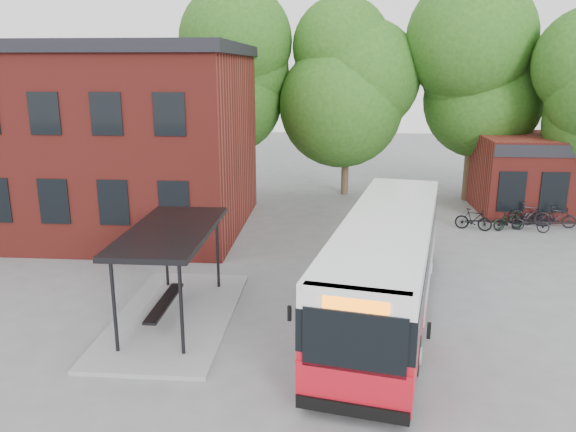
# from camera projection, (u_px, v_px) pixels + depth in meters

# --- Properties ---
(ground) EXTENTS (100.00, 100.00, 0.00)m
(ground) POSITION_uv_depth(u_px,v_px,m) (322.00, 309.00, 17.90)
(ground) COLOR slate
(station_building) EXTENTS (18.40, 10.40, 8.50)m
(station_building) POSITION_uv_depth(u_px,v_px,m) (52.00, 138.00, 26.49)
(station_building) COLOR maroon
(station_building) RESTS_ON ground
(bus_shelter) EXTENTS (3.60, 7.00, 2.90)m
(bus_shelter) POSITION_uv_depth(u_px,v_px,m) (173.00, 274.00, 16.92)
(bus_shelter) COLOR black
(bus_shelter) RESTS_ON ground
(bike_rail) EXTENTS (5.20, 0.10, 0.38)m
(bike_rail) POSITION_uv_depth(u_px,v_px,m) (521.00, 225.00, 26.77)
(bike_rail) COLOR black
(bike_rail) RESTS_ON ground
(tree_0) EXTENTS (7.92, 7.92, 11.00)m
(tree_0) POSITION_uv_depth(u_px,v_px,m) (225.00, 103.00, 32.37)
(tree_0) COLOR #235215
(tree_0) RESTS_ON ground
(tree_1) EXTENTS (7.92, 7.92, 10.40)m
(tree_1) POSITION_uv_depth(u_px,v_px,m) (347.00, 107.00, 32.86)
(tree_1) COLOR #235215
(tree_1) RESTS_ON ground
(tree_2) EXTENTS (7.92, 7.92, 11.00)m
(tree_2) POSITION_uv_depth(u_px,v_px,m) (473.00, 104.00, 31.28)
(tree_2) COLOR #235215
(tree_2) RESTS_ON ground
(city_bus) EXTENTS (5.02, 12.52, 3.11)m
(city_bus) POSITION_uv_depth(u_px,v_px,m) (387.00, 265.00, 17.34)
(city_bus) COLOR red
(city_bus) RESTS_ON ground
(bicycle_1) EXTENTS (1.77, 1.05, 1.03)m
(bicycle_1) POSITION_uv_depth(u_px,v_px,m) (474.00, 219.00, 26.51)
(bicycle_1) COLOR black
(bicycle_1) RESTS_ON ground
(bicycle_2) EXTENTS (1.71, 1.15, 0.85)m
(bicycle_2) POSITION_uv_depth(u_px,v_px,m) (508.00, 220.00, 26.68)
(bicycle_2) COLOR #093713
(bicycle_2) RESTS_ON ground
(bicycle_3) EXTENTS (1.63, 0.94, 0.94)m
(bicycle_3) POSITION_uv_depth(u_px,v_px,m) (508.00, 221.00, 26.43)
(bicycle_3) COLOR black
(bicycle_3) RESTS_ON ground
(bicycle_4) EXTENTS (1.73, 1.18, 0.86)m
(bicycle_4) POSITION_uv_depth(u_px,v_px,m) (531.00, 223.00, 26.29)
(bicycle_4) COLOR black
(bicycle_4) RESTS_ON ground
(bicycle_5) EXTENTS (1.93, 0.96, 1.12)m
(bicycle_5) POSITION_uv_depth(u_px,v_px,m) (529.00, 214.00, 27.26)
(bicycle_5) COLOR black
(bicycle_5) RESTS_ON ground
(bicycle_6) EXTENTS (1.93, 1.21, 0.96)m
(bicycle_6) POSITION_uv_depth(u_px,v_px,m) (539.00, 215.00, 27.51)
(bicycle_6) COLOR black
(bicycle_6) RESTS_ON ground
(bicycle_7) EXTENTS (1.76, 0.86, 1.02)m
(bicycle_7) POSITION_uv_depth(u_px,v_px,m) (558.00, 217.00, 26.94)
(bicycle_7) COLOR black
(bicycle_7) RESTS_ON ground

